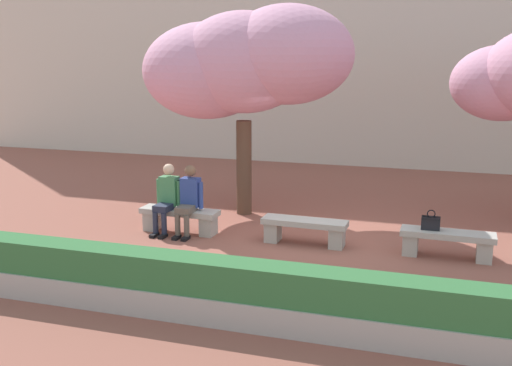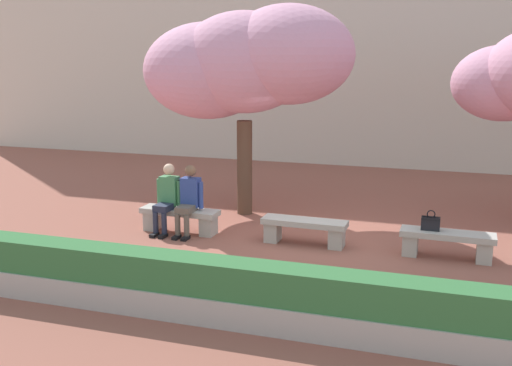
{
  "view_description": "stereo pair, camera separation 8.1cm",
  "coord_description": "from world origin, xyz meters",
  "views": [
    {
      "loc": [
        2.22,
        -9.89,
        3.3
      ],
      "look_at": [
        -0.96,
        0.2,
        1.0
      ],
      "focal_mm": 42.0,
      "sensor_mm": 36.0,
      "label": 1
    },
    {
      "loc": [
        2.3,
        -9.87,
        3.3
      ],
      "look_at": [
        -0.96,
        0.2,
        1.0
      ],
      "focal_mm": 42.0,
      "sensor_mm": 36.0,
      "label": 2
    }
  ],
  "objects": [
    {
      "name": "ground_plane",
      "position": [
        0.0,
        0.0,
        0.0
      ],
      "size": [
        100.0,
        100.0,
        0.0
      ],
      "primitive_type": "plane",
      "color": "#8E5142"
    },
    {
      "name": "building_facade",
      "position": [
        0.0,
        9.77,
        4.72
      ],
      "size": [
        28.0,
        4.0,
        9.45
      ],
      "primitive_type": "cube",
      "color": "beige",
      "rests_on": "ground"
    },
    {
      "name": "stone_bench_west_end",
      "position": [
        -2.4,
        0.0,
        0.29
      ],
      "size": [
        1.51,
        0.45,
        0.45
      ],
      "color": "#ADA89E",
      "rests_on": "ground"
    },
    {
      "name": "stone_bench_near_west",
      "position": [
        0.0,
        0.0,
        0.29
      ],
      "size": [
        1.51,
        0.45,
        0.45
      ],
      "color": "#ADA89E",
      "rests_on": "ground"
    },
    {
      "name": "stone_bench_center",
      "position": [
        2.4,
        0.0,
        0.29
      ],
      "size": [
        1.51,
        0.45,
        0.45
      ],
      "color": "#ADA89E",
      "rests_on": "ground"
    },
    {
      "name": "person_seated_left",
      "position": [
        -2.62,
        -0.05,
        0.7
      ],
      "size": [
        0.51,
        0.69,
        1.29
      ],
      "color": "black",
      "rests_on": "ground"
    },
    {
      "name": "person_seated_right",
      "position": [
        -2.18,
        -0.05,
        0.7
      ],
      "size": [
        0.51,
        0.69,
        1.29
      ],
      "color": "black",
      "rests_on": "ground"
    },
    {
      "name": "handbag",
      "position": [
        2.12,
        0.02,
        0.58
      ],
      "size": [
        0.3,
        0.15,
        0.34
      ],
      "color": "black",
      "rests_on": "stone_bench_center"
    },
    {
      "name": "cherry_tree_main",
      "position": [
        -1.69,
        1.79,
        3.1
      ],
      "size": [
        4.37,
        2.76,
        4.26
      ],
      "color": "#513828",
      "rests_on": "ground"
    },
    {
      "name": "planter_hedge_foreground",
      "position": [
        0.0,
        -3.34,
        0.39
      ],
      "size": [
        8.31,
        0.5,
        0.8
      ],
      "color": "#ADA89E",
      "rests_on": "ground"
    }
  ]
}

